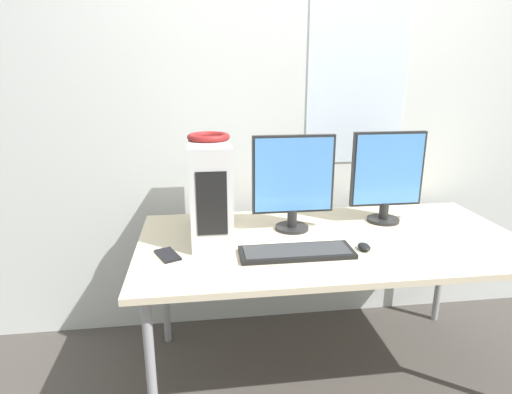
{
  "coord_description": "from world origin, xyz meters",
  "views": [
    {
      "loc": [
        -0.61,
        -1.38,
        1.52
      ],
      "look_at": [
        -0.36,
        0.46,
        0.97
      ],
      "focal_mm": 30.0,
      "sensor_mm": 36.0,
      "label": 1
    }
  ],
  "objects_px": {
    "monitor_right_near": "(387,175)",
    "cell_phone": "(168,255)",
    "pc_tower": "(210,189)",
    "keyboard": "(296,252)",
    "headphones": "(208,137)",
    "monitor_main": "(293,181)",
    "mouse": "(364,247)"
  },
  "relations": [
    {
      "from": "monitor_right_near",
      "to": "cell_phone",
      "type": "xyz_separation_m",
      "value": [
        -1.11,
        -0.3,
        -0.25
      ]
    },
    {
      "from": "pc_tower",
      "to": "cell_phone",
      "type": "xyz_separation_m",
      "value": [
        -0.2,
        -0.24,
        -0.23
      ]
    },
    {
      "from": "pc_tower",
      "to": "keyboard",
      "type": "distance_m",
      "value": 0.51
    },
    {
      "from": "headphones",
      "to": "monitor_right_near",
      "type": "height_order",
      "value": "headphones"
    },
    {
      "from": "monitor_main",
      "to": "keyboard",
      "type": "distance_m",
      "value": 0.39
    },
    {
      "from": "keyboard",
      "to": "pc_tower",
      "type": "bearing_deg",
      "value": 140.81
    },
    {
      "from": "monitor_right_near",
      "to": "keyboard",
      "type": "height_order",
      "value": "monitor_right_near"
    },
    {
      "from": "monitor_right_near",
      "to": "pc_tower",
      "type": "bearing_deg",
      "value": -175.88
    },
    {
      "from": "pc_tower",
      "to": "cell_phone",
      "type": "height_order",
      "value": "pc_tower"
    },
    {
      "from": "keyboard",
      "to": "monitor_right_near",
      "type": "bearing_deg",
      "value": 32.96
    },
    {
      "from": "monitor_right_near",
      "to": "headphones",
      "type": "bearing_deg",
      "value": -175.93
    },
    {
      "from": "pc_tower",
      "to": "monitor_right_near",
      "type": "relative_size",
      "value": 1.04
    },
    {
      "from": "pc_tower",
      "to": "monitor_right_near",
      "type": "distance_m",
      "value": 0.92
    },
    {
      "from": "monitor_main",
      "to": "cell_phone",
      "type": "bearing_deg",
      "value": -157.54
    },
    {
      "from": "pc_tower",
      "to": "monitor_main",
      "type": "distance_m",
      "value": 0.41
    },
    {
      "from": "cell_phone",
      "to": "mouse",
      "type": "bearing_deg",
      "value": -26.92
    },
    {
      "from": "headphones",
      "to": "keyboard",
      "type": "relative_size",
      "value": 0.39
    },
    {
      "from": "monitor_main",
      "to": "monitor_right_near",
      "type": "height_order",
      "value": "same"
    },
    {
      "from": "monitor_main",
      "to": "keyboard",
      "type": "relative_size",
      "value": 0.96
    },
    {
      "from": "pc_tower",
      "to": "headphones",
      "type": "bearing_deg",
      "value": 90.0
    },
    {
      "from": "monitor_main",
      "to": "headphones",
      "type": "bearing_deg",
      "value": -178.22
    },
    {
      "from": "cell_phone",
      "to": "monitor_main",
      "type": "bearing_deg",
      "value": -1.33
    },
    {
      "from": "headphones",
      "to": "mouse",
      "type": "relative_size",
      "value": 2.44
    },
    {
      "from": "pc_tower",
      "to": "headphones",
      "type": "relative_size",
      "value": 2.52
    },
    {
      "from": "monitor_right_near",
      "to": "keyboard",
      "type": "distance_m",
      "value": 0.7
    },
    {
      "from": "headphones",
      "to": "mouse",
      "type": "distance_m",
      "value": 0.86
    },
    {
      "from": "monitor_right_near",
      "to": "mouse",
      "type": "bearing_deg",
      "value": -124.79
    },
    {
      "from": "pc_tower",
      "to": "cell_phone",
      "type": "relative_size",
      "value": 3.04
    },
    {
      "from": "monitor_right_near",
      "to": "monitor_main",
      "type": "bearing_deg",
      "value": -174.11
    },
    {
      "from": "pc_tower",
      "to": "monitor_right_near",
      "type": "height_order",
      "value": "monitor_right_near"
    },
    {
      "from": "monitor_right_near",
      "to": "mouse",
      "type": "relative_size",
      "value": 5.92
    },
    {
      "from": "headphones",
      "to": "monitor_main",
      "type": "relative_size",
      "value": 0.41
    }
  ]
}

